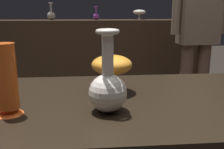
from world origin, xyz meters
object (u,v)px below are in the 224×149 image
object	(u,v)px
shelf_vase_left	(51,15)
visitor_near_right	(198,25)
vase_centerpiece	(108,88)
shelf_vase_center	(96,16)
shelf_vase_far_right	(182,14)
vase_left_accent	(112,66)
shelf_vase_right	(139,12)
vase_tall_behind	(7,81)

from	to	relation	value
shelf_vase_left	visitor_near_right	bearing A→B (deg)	-36.44
vase_centerpiece	visitor_near_right	size ratio (longest dim) A/B	0.15
shelf_vase_center	shelf_vase_far_right	bearing A→B (deg)	2.29
vase_centerpiece	shelf_vase_center	distance (m)	2.32
vase_left_accent	shelf_vase_right	world-z (taller)	shelf_vase_right
shelf_vase_center	shelf_vase_right	xyz separation A→B (m)	(0.52, 0.07, 0.04)
vase_tall_behind	shelf_vase_center	world-z (taller)	shelf_vase_center
visitor_near_right	shelf_vase_right	bearing A→B (deg)	-75.39
vase_tall_behind	shelf_vase_center	bearing A→B (deg)	82.05
vase_tall_behind	shelf_vase_far_right	xyz separation A→B (m)	(1.36, 2.35, 0.16)
vase_centerpiece	shelf_vase_right	xyz separation A→B (m)	(0.55, 2.39, 0.20)
visitor_near_right	vase_left_accent	bearing A→B (deg)	52.65
vase_centerpiece	visitor_near_right	world-z (taller)	visitor_near_right
shelf_vase_center	visitor_near_right	size ratio (longest dim) A/B	0.09
shelf_vase_left	visitor_near_right	world-z (taller)	visitor_near_right
vase_centerpiece	vase_left_accent	world-z (taller)	vase_centerpiece
vase_centerpiece	vase_tall_behind	distance (m)	0.29
vase_centerpiece	shelf_vase_far_right	distance (m)	2.60
shelf_vase_center	vase_tall_behind	bearing A→B (deg)	-97.95
shelf_vase_far_right	shelf_vase_right	world-z (taller)	shelf_vase_far_right
shelf_vase_left	visitor_near_right	distance (m)	1.68
vase_left_accent	visitor_near_right	xyz separation A→B (m)	(0.83, 1.19, 0.08)
shelf_vase_left	shelf_vase_far_right	size ratio (longest dim) A/B	0.91
vase_tall_behind	shelf_vase_right	world-z (taller)	shelf_vase_right
shelf_vase_center	shelf_vase_right	bearing A→B (deg)	8.01
shelf_vase_right	visitor_near_right	bearing A→B (deg)	-73.03
vase_centerpiece	shelf_vase_far_right	world-z (taller)	shelf_vase_far_right
shelf_vase_right	visitor_near_right	world-z (taller)	visitor_near_right
vase_left_accent	vase_tall_behind	bearing A→B (deg)	-149.85
shelf_vase_left	shelf_vase_center	xyz separation A→B (m)	(0.52, -0.06, -0.01)
vase_centerpiece	shelf_vase_left	world-z (taller)	shelf_vase_left
vase_centerpiece	shelf_vase_far_right	size ratio (longest dim) A/B	1.14
vase_tall_behind	vase_left_accent	xyz separation A→B (m)	(0.32, 0.18, 0.00)
vase_centerpiece	shelf_vase_center	xyz separation A→B (m)	(0.03, 2.32, 0.16)
shelf_vase_left	shelf_vase_center	bearing A→B (deg)	-6.54
vase_centerpiece	visitor_near_right	bearing A→B (deg)	58.00
vase_tall_behind	vase_left_accent	distance (m)	0.37
vase_centerpiece	vase_tall_behind	size ratio (longest dim) A/B	1.18
shelf_vase_left	shelf_vase_right	bearing A→B (deg)	0.75
vase_left_accent	visitor_near_right	bearing A→B (deg)	55.02
vase_centerpiece	shelf_vase_left	size ratio (longest dim) A/B	1.26
shelf_vase_left	shelf_vase_far_right	xyz separation A→B (m)	(1.56, -0.02, 0.01)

